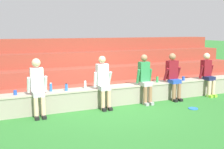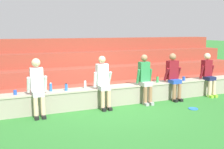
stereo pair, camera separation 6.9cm
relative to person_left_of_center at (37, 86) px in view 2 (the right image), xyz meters
name	(u,v)px [view 2 (the right image)]	position (x,y,z in m)	size (l,w,h in m)	color
ground_plane	(118,106)	(2.23, 0.03, -0.78)	(80.00, 80.00, 0.00)	#2D752D
stone_seating_wall	(115,95)	(2.23, 0.26, -0.49)	(8.82, 0.49, 0.54)	gray
brick_bleachers	(90,71)	(2.23, 2.50, -0.09)	(11.26, 2.87, 1.84)	#984132
person_left_of_center	(37,86)	(0.00, 0.00, 0.00)	(0.49, 0.54, 1.46)	beige
person_center	(103,81)	(1.76, 0.01, -0.01)	(0.50, 0.52, 1.45)	#DBAD89
person_right_of_center	(145,78)	(3.08, 0.01, -0.02)	(0.48, 0.50, 1.45)	#996B4C
person_far_right	(174,75)	(4.10, 0.04, 0.00)	(0.53, 0.53, 1.45)	#996B4C
person_rightmost_edge	(208,73)	(5.46, 0.03, -0.02)	(0.49, 0.55, 1.41)	beige
water_bottle_center_gap	(85,85)	(1.33, 0.29, -0.13)	(0.06, 0.06, 0.22)	silver
water_bottle_mid_left	(66,87)	(0.77, 0.20, -0.14)	(0.07, 0.07, 0.20)	blue
water_bottle_mid_right	(51,87)	(0.38, 0.30, -0.13)	(0.07, 0.07, 0.23)	blue
water_bottle_near_left	(157,79)	(3.66, 0.25, -0.14)	(0.08, 0.08, 0.21)	green
plastic_cup_left_end	(15,92)	(-0.52, 0.25, -0.18)	(0.08, 0.08, 0.12)	blue
plastic_cup_right_end	(184,79)	(4.62, 0.20, -0.17)	(0.09, 0.09, 0.13)	blue
frisbee	(193,109)	(4.01, -1.04, -0.77)	(0.26, 0.26, 0.02)	blue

